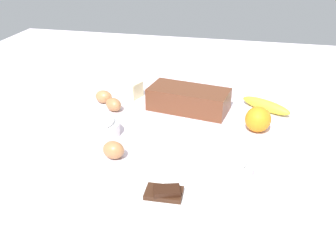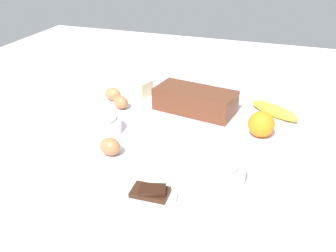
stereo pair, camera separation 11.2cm
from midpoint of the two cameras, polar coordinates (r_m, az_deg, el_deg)
name	(u,v)px [view 2 (the right image)]	position (r m, az deg, el deg)	size (l,w,h in m)	color
ground_plane	(168,140)	(1.14, 2.80, -2.28)	(2.40, 2.40, 0.02)	silver
loaf_pan	(195,100)	(1.30, 6.72, 4.01)	(0.30, 0.17, 0.08)	brown
flour_bowl	(220,169)	(0.96, 11.41, -6.77)	(0.13, 0.13, 0.06)	white
sugar_bowl	(103,123)	(1.17, -7.53, 0.45)	(0.12, 0.12, 0.07)	white
banana	(274,111)	(1.33, 18.62, 2.25)	(0.19, 0.04, 0.04)	yellow
orange_fruit	(261,124)	(1.18, 17.05, 0.21)	(0.08, 0.08, 0.08)	orange
butter_block	(139,87)	(1.43, -2.29, 6.04)	(0.09, 0.06, 0.06)	#F4EDB2
egg_near_butter	(121,102)	(1.32, -5.03, 3.69)	(0.05, 0.05, 0.07)	#A97144
egg_beside_bowl	(110,147)	(1.05, -6.04, -3.30)	(0.05, 0.05, 0.06)	#AA7345
egg_loose	(113,94)	(1.39, -6.34, 4.94)	(0.05, 0.05, 0.06)	#B37949
chocolate_plate	(150,194)	(0.89, 0.88, -10.76)	(0.13, 0.13, 0.03)	white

